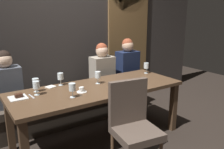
% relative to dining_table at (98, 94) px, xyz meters
% --- Properties ---
extents(ground, '(9.00, 9.00, 0.00)m').
position_rel_dining_table_xyz_m(ground, '(0.00, 0.00, -0.65)').
color(ground, black).
extents(back_wall_tiled, '(6.00, 0.12, 3.00)m').
position_rel_dining_table_xyz_m(back_wall_tiled, '(0.00, 1.22, 0.85)').
color(back_wall_tiled, '#383330').
rests_on(back_wall_tiled, ground).
extents(arched_door, '(0.90, 0.05, 2.55)m').
position_rel_dining_table_xyz_m(arched_door, '(1.35, 1.15, 0.71)').
color(arched_door, olive).
rests_on(arched_door, ground).
extents(dining_table, '(2.20, 0.84, 0.74)m').
position_rel_dining_table_xyz_m(dining_table, '(0.00, 0.00, 0.00)').
color(dining_table, '#493422').
rests_on(dining_table, ground).
extents(banquette_bench, '(2.50, 0.44, 0.45)m').
position_rel_dining_table_xyz_m(banquette_bench, '(0.00, 0.70, -0.42)').
color(banquette_bench, '#312A23').
rests_on(banquette_bench, ground).
extents(chair_near_side, '(0.50, 0.50, 0.98)m').
position_rel_dining_table_xyz_m(chair_near_side, '(-0.00, -0.72, -0.09)').
color(chair_near_side, brown).
rests_on(chair_near_side, ground).
extents(diner_redhead, '(0.36, 0.24, 0.75)m').
position_rel_dining_table_xyz_m(diner_redhead, '(-0.95, 0.73, 0.15)').
color(diner_redhead, '#4C515B').
rests_on(diner_redhead, banquette_bench).
extents(diner_bearded, '(0.36, 0.24, 0.74)m').
position_rel_dining_table_xyz_m(diner_bearded, '(0.48, 0.69, 0.15)').
color(diner_bearded, '#9E9384').
rests_on(diner_bearded, banquette_bench).
extents(diner_far_end, '(0.36, 0.24, 0.79)m').
position_rel_dining_table_xyz_m(diner_far_end, '(0.98, 0.68, 0.17)').
color(diner_far_end, '#192342').
rests_on(diner_far_end, banquette_bench).
extents(wine_glass_center_back, '(0.08, 0.08, 0.16)m').
position_rel_dining_table_xyz_m(wine_glass_center_back, '(0.08, 0.14, 0.20)').
color(wine_glass_center_back, silver).
rests_on(wine_glass_center_back, dining_table).
extents(wine_glass_far_left, '(0.08, 0.08, 0.16)m').
position_rel_dining_table_xyz_m(wine_glass_far_left, '(-0.43, -0.16, 0.20)').
color(wine_glass_far_left, silver).
rests_on(wine_glass_far_left, dining_table).
extents(wine_glass_near_left, '(0.08, 0.08, 0.16)m').
position_rel_dining_table_xyz_m(wine_glass_near_left, '(0.98, 0.20, 0.20)').
color(wine_glass_near_left, silver).
rests_on(wine_glass_near_left, dining_table).
extents(wine_glass_center_front, '(0.08, 0.08, 0.16)m').
position_rel_dining_table_xyz_m(wine_glass_center_front, '(-0.36, 0.34, 0.20)').
color(wine_glass_center_front, silver).
rests_on(wine_glass_center_front, dining_table).
extents(wine_glass_far_right, '(0.08, 0.08, 0.16)m').
position_rel_dining_table_xyz_m(wine_glass_far_right, '(-0.74, 0.14, 0.20)').
color(wine_glass_far_right, silver).
rests_on(wine_glass_far_right, dining_table).
extents(wine_glass_end_left, '(0.08, 0.08, 0.16)m').
position_rel_dining_table_xyz_m(wine_glass_end_left, '(-0.71, 0.26, 0.20)').
color(wine_glass_end_left, silver).
rests_on(wine_glass_end_left, dining_table).
extents(espresso_cup, '(0.12, 0.12, 0.06)m').
position_rel_dining_table_xyz_m(espresso_cup, '(-0.26, -0.06, 0.11)').
color(espresso_cup, white).
rests_on(espresso_cup, dining_table).
extents(dessert_plate, '(0.19, 0.19, 0.05)m').
position_rel_dining_table_xyz_m(dessert_plate, '(-0.94, 0.14, 0.10)').
color(dessert_plate, white).
rests_on(dessert_plate, dining_table).
extents(fork_on_table, '(0.03, 0.17, 0.01)m').
position_rel_dining_table_xyz_m(fork_on_table, '(-0.80, 0.11, 0.09)').
color(fork_on_table, silver).
rests_on(fork_on_table, dining_table).
extents(folded_napkin, '(0.14, 0.13, 0.01)m').
position_rel_dining_table_xyz_m(folded_napkin, '(-0.50, 0.33, 0.09)').
color(folded_napkin, silver).
rests_on(folded_napkin, dining_table).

